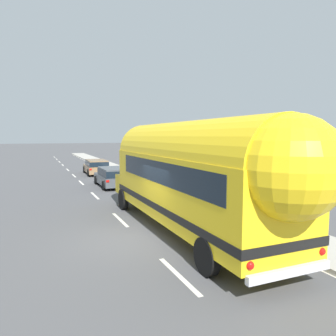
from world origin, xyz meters
name	(u,v)px	position (x,y,z in m)	size (l,w,h in m)	color
ground_plane	(140,239)	(0.00, 0.00, 0.00)	(300.00, 300.00, 0.00)	#4C4C4F
lane_markings	(118,183)	(2.58, 13.35, 0.00)	(3.79, 80.00, 0.01)	silver
sidewalk_slab	(162,186)	(4.86, 10.00, 0.07)	(2.39, 90.00, 0.15)	#ADA89E
painted_bus	(192,172)	(1.84, -0.40, 2.30)	(2.64, 12.56, 4.12)	yellow
car_lead	(113,176)	(1.81, 11.57, 0.79)	(2.00, 4.34, 1.37)	#474C51
car_second	(96,166)	(2.07, 19.39, 0.79)	(2.08, 4.62, 1.37)	olive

